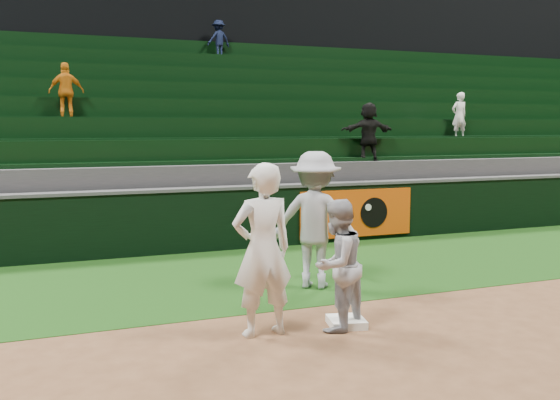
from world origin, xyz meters
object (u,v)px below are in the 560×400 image
Objects in this scene: baserunner at (337,265)px; base_coach at (315,220)px; first_baseman at (262,250)px; first_base at (346,322)px.

base_coach is (0.57, 1.88, 0.25)m from baserunner.
first_baseman is 0.93m from baserunner.
base_coach is (1.47, 1.75, 0.02)m from first_baseman.
baserunner reaches higher than first_base.
first_base is 0.76m from baserunner.
baserunner is at bearing -158.50° from first_base.
first_base is 2.10m from base_coach.
first_baseman is at bearing -39.42° from baserunner.
first_baseman is at bearing 84.43° from base_coach.
first_baseman is (-1.06, 0.06, 0.96)m from first_base.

